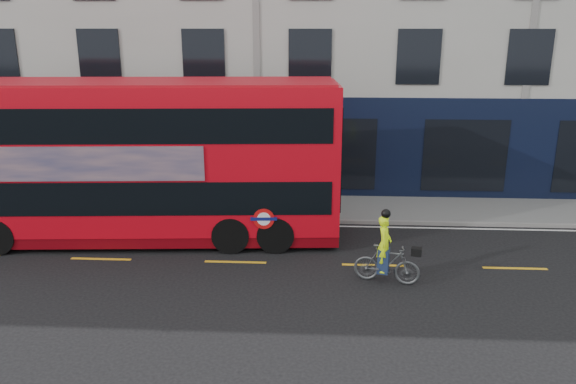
{
  "coord_description": "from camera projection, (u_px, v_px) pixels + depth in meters",
  "views": [
    {
      "loc": [
        2.36,
        -13.47,
        6.65
      ],
      "look_at": [
        1.51,
        2.07,
        1.99
      ],
      "focal_mm": 35.0,
      "sensor_mm": 36.0,
      "label": 1
    }
  ],
  "objects": [
    {
      "name": "building_terrace",
      "position": [
        268.0,
        5.0,
        25.15
      ],
      "size": [
        50.0,
        10.07,
        15.0
      ],
      "color": "#B2B0A8",
      "rests_on": "ground"
    },
    {
      "name": "pavement",
      "position": [
        255.0,
        207.0,
        21.11
      ],
      "size": [
        60.0,
        3.0,
        0.12
      ],
      "primitive_type": "cube",
      "color": "slate",
      "rests_on": "ground"
    },
    {
      "name": "lane_dashes",
      "position": [
        235.0,
        262.0,
        16.35
      ],
      "size": [
        58.0,
        0.12,
        0.01
      ],
      "primitive_type": null,
      "color": "gold",
      "rests_on": "ground"
    },
    {
      "name": "cyclist",
      "position": [
        386.0,
        259.0,
        14.88
      ],
      "size": [
        1.83,
        0.9,
        2.06
      ],
      "rotation": [
        0.0,
        0.0,
        -0.24
      ],
      "color": "#4B4E50",
      "rests_on": "ground"
    },
    {
      "name": "kerb",
      "position": [
        250.0,
        220.0,
        19.68
      ],
      "size": [
        60.0,
        0.12,
        0.13
      ],
      "primitive_type": "cube",
      "color": "gray",
      "rests_on": "ground"
    },
    {
      "name": "road_edge_line",
      "position": [
        249.0,
        225.0,
        19.41
      ],
      "size": [
        58.0,
        0.1,
        0.01
      ],
      "primitive_type": "cube",
      "color": "silver",
      "rests_on": "ground"
    },
    {
      "name": "bus",
      "position": [
        139.0,
        160.0,
        17.49
      ],
      "size": [
        12.64,
        3.7,
        5.03
      ],
      "rotation": [
        0.0,
        0.0,
        0.07
      ],
      "color": "red",
      "rests_on": "ground"
    },
    {
      "name": "ground",
      "position": [
        227.0,
        285.0,
        14.91
      ],
      "size": [
        120.0,
        120.0,
        0.0
      ],
      "primitive_type": "plane",
      "color": "black",
      "rests_on": "ground"
    }
  ]
}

